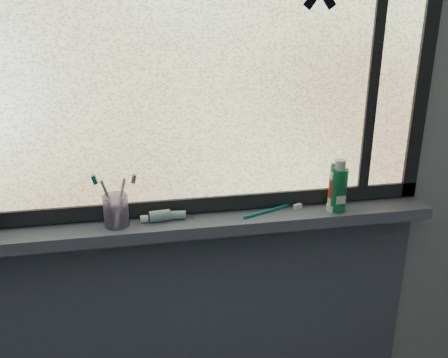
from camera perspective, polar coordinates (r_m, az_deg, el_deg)
name	(u,v)px	position (r m, az deg, el deg)	size (l,w,h in m)	color
wall_back	(188,144)	(1.60, -4.09, 4.02)	(3.00, 0.01, 2.50)	#9EA3A8
windowsill	(193,224)	(1.63, -3.54, -5.20)	(1.62, 0.14, 0.04)	#50556B
sill_apron	(194,341)	(1.95, -3.43, -18.05)	(1.62, 0.02, 0.98)	#50556B
window_pane	(187,56)	(1.52, -4.25, 13.90)	(1.50, 0.01, 1.00)	silver
frame_bottom	(191,204)	(1.65, -3.80, -2.92)	(1.60, 0.03, 0.05)	black
frame_right	(426,50)	(1.78, 22.09, 13.48)	(0.05, 0.03, 1.10)	black
frame_mullion	(376,51)	(1.70, 16.94, 13.78)	(0.04, 0.03, 1.00)	black
toothpaste_tube	(166,215)	(1.61, -6.59, -4.14)	(0.21, 0.04, 0.04)	silver
toothbrush_cup	(116,211)	(1.59, -12.24, -3.54)	(0.08, 0.08, 0.10)	#BCACE4
toothbrush_lying	(268,210)	(1.66, 5.01, -3.56)	(0.24, 0.02, 0.02)	#0C6F70
mouthwash_bottle	(338,185)	(1.68, 12.93, -0.72)	(0.06, 0.06, 0.15)	#1FA35E
cream_tube	(336,185)	(1.68, 12.69, -0.72)	(0.05, 0.05, 0.12)	silver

